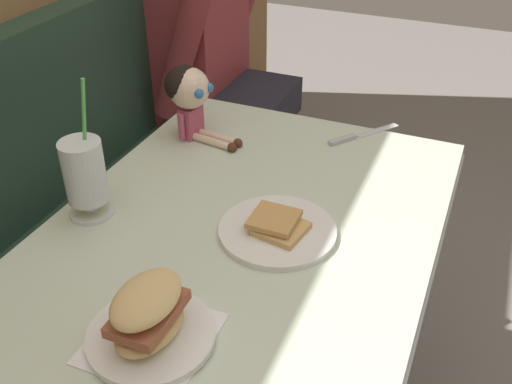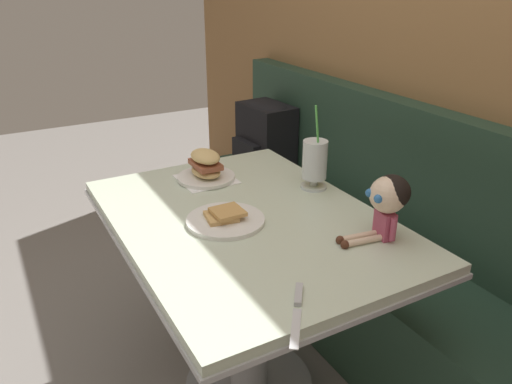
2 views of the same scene
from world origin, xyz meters
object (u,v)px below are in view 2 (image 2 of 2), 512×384
(toast_plate, at_px, (225,219))
(milkshake_glass, at_px, (315,162))
(sandwich_plate, at_px, (206,168))
(seated_doll, at_px, (388,198))
(backpack, at_px, (265,136))
(butter_knife, at_px, (298,303))

(toast_plate, xyz_separation_m, milkshake_glass, (-0.09, 0.40, 0.09))
(sandwich_plate, xyz_separation_m, seated_doll, (0.67, 0.28, 0.08))
(sandwich_plate, distance_m, backpack, 0.83)
(milkshake_glass, distance_m, seated_doll, 0.41)
(toast_plate, height_order, butter_knife, toast_plate)
(milkshake_glass, bearing_deg, backpack, 161.68)
(sandwich_plate, bearing_deg, backpack, 134.21)
(butter_knife, height_order, seated_doll, seated_doll)
(milkshake_glass, bearing_deg, seated_doll, -4.43)
(toast_plate, distance_m, sandwich_plate, 0.37)
(sandwich_plate, xyz_separation_m, backpack, (-0.58, 0.59, -0.13))
(seated_doll, bearing_deg, milkshake_glass, 175.57)
(seated_doll, relative_size, backpack, 0.56)
(milkshake_glass, height_order, butter_knife, milkshake_glass)
(toast_plate, xyz_separation_m, backpack, (-0.93, 0.68, -0.09))
(seated_doll, distance_m, backpack, 1.30)
(toast_plate, distance_m, butter_knife, 0.47)
(milkshake_glass, bearing_deg, sandwich_plate, -130.08)
(sandwich_plate, bearing_deg, milkshake_glass, 49.92)
(sandwich_plate, bearing_deg, butter_knife, -8.67)
(toast_plate, relative_size, sandwich_plate, 1.14)
(sandwich_plate, relative_size, seated_doll, 0.98)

